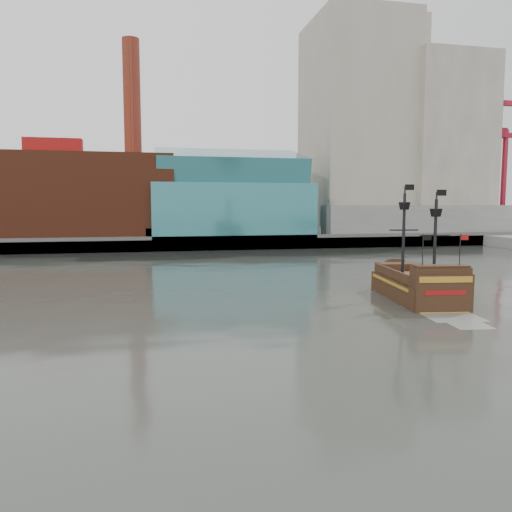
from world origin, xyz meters
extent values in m
plane|color=#272A25|center=(0.00, 0.00, 0.00)|extent=(400.00, 400.00, 0.00)
cube|color=slate|center=(0.00, 92.00, 1.00)|extent=(220.00, 60.00, 2.00)
cube|color=#4C4C49|center=(0.00, 62.50, 1.30)|extent=(220.00, 1.00, 2.60)
cube|color=maroon|center=(-22.00, 72.00, 9.50)|extent=(42.00, 18.00, 15.00)
cube|color=#2E757C|center=(10.00, 70.00, 7.00)|extent=(30.00, 16.00, 10.00)
cube|color=#A49887|center=(40.00, 80.00, 25.00)|extent=(20.00, 22.00, 46.00)
cube|color=#AA9E8E|center=(58.00, 76.00, 21.00)|extent=(18.00, 18.00, 38.00)
cube|color=#A49887|center=(50.00, 97.00, 28.00)|extent=(24.00, 20.00, 52.00)
cube|color=slate|center=(48.00, 66.00, 5.00)|extent=(40.00, 6.00, 6.00)
cylinder|color=maroon|center=(-8.00, 74.00, 28.00)|extent=(3.20, 3.20, 22.00)
cube|color=#2E757C|center=(10.00, 70.00, 15.00)|extent=(28.00, 14.94, 8.78)
cube|color=slate|center=(78.00, 82.00, 3.50)|extent=(4.00, 4.00, 3.00)
cylinder|color=maroon|center=(78.00, 82.00, 18.00)|extent=(1.40, 1.40, 32.00)
cube|color=maroon|center=(75.00, 82.00, 33.00)|extent=(5.00, 2.50, 2.50)
cube|color=slate|center=(88.00, 92.00, 3.50)|extent=(4.00, 4.00, 3.00)
cylinder|color=maroon|center=(88.00, 92.00, 15.00)|extent=(1.40, 1.40, 26.00)
cube|color=maroon|center=(85.00, 92.00, 27.00)|extent=(5.00, 2.50, 2.50)
cube|color=black|center=(16.55, 12.80, 0.54)|extent=(6.08, 11.37, 2.34)
cube|color=#432E18|center=(16.55, 12.80, 1.85)|extent=(5.47, 10.23, 0.27)
cube|color=black|center=(17.20, 17.08, 2.16)|extent=(4.11, 2.71, 0.90)
cube|color=black|center=(15.85, 8.17, 2.52)|extent=(4.45, 2.07, 1.62)
cube|color=black|center=(15.72, 7.35, 1.08)|extent=(4.40, 0.88, 3.61)
cube|color=#A77820|center=(15.70, 7.22, 2.52)|extent=(4.02, 0.68, 0.45)
cube|color=maroon|center=(15.70, 7.22, 1.53)|extent=(3.13, 0.54, 0.36)
cylinder|color=black|center=(16.04, 14.25, 5.50)|extent=(0.29, 0.29, 7.03)
cylinder|color=black|center=(17.11, 11.08, 5.23)|extent=(0.29, 0.29, 6.49)
cone|color=black|center=(16.04, 14.25, 7.93)|extent=(1.13, 1.13, 0.63)
cone|color=black|center=(17.11, 11.08, 7.39)|extent=(1.13, 1.13, 0.63)
cube|color=black|center=(16.44, 14.19, 9.56)|extent=(0.81, 0.15, 0.50)
cube|color=black|center=(17.51, 11.01, 9.02)|extent=(0.81, 0.15, 0.50)
cube|color=gray|center=(15.50, 5.85, 0.01)|extent=(4.27, 3.78, 0.01)
camera|label=1|loc=(-5.91, -25.42, 8.01)|focal=35.00mm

